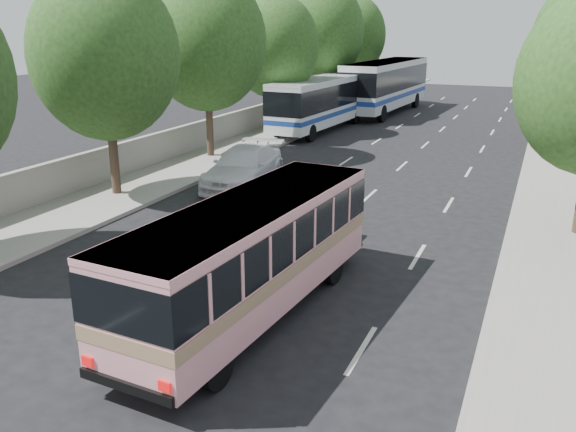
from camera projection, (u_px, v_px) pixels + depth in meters
The scene contains 15 objects.
ground at pixel (233, 284), 16.48m from camera, with size 120.00×120.00×0.00m, color black.
sidewalk_left at pixel (263, 138), 37.18m from camera, with size 4.00×90.00×0.15m, color #9E998E.
sidewalk_right at pixel (566, 162), 30.87m from camera, with size 4.00×90.00×0.12m, color #9E998E.
low_wall at pixel (236, 123), 37.60m from camera, with size 0.30×90.00×1.50m, color #9E998E.
tree_left_b at pixel (105, 49), 23.07m from camera, with size 5.70×5.70×8.88m.
tree_left_c at pixel (207, 37), 30.08m from camera, with size 6.00×6.00×9.35m.
tree_left_d at pixel (275, 43), 37.22m from camera, with size 5.52×5.52×8.60m.
tree_left_e at pixel (321, 28), 43.96m from camera, with size 6.30×6.30×9.82m.
tree_left_f at pixel (351, 33), 51.19m from camera, with size 5.88×5.88×9.16m.
pink_bus at pixel (252, 247), 14.23m from camera, with size 2.93×9.00×2.82m.
pink_taxi at pixel (307, 232), 18.54m from camera, with size 1.62×4.03×1.37m, color #E41381.
white_pickup at pixel (244, 167), 26.31m from camera, with size 2.32×5.70×1.65m, color silver.
tour_coach_front at pixel (322, 99), 39.60m from camera, with size 3.20×11.51×3.40m.
tour_coach_rear at pixel (386, 82), 47.42m from camera, with size 3.72×13.47×3.98m.
taxi_roof_sign at pixel (308, 207), 18.30m from camera, with size 0.55×0.18×0.18m, color silver.
Camera 1 is at (7.28, -13.37, 6.74)m, focal length 38.00 mm.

